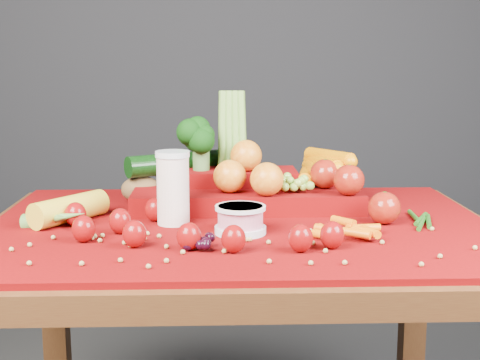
{
  "coord_description": "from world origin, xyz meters",
  "views": [
    {
      "loc": [
        -0.05,
        -1.37,
        1.1
      ],
      "look_at": [
        0.0,
        0.02,
        0.85
      ],
      "focal_mm": 50.0,
      "sensor_mm": 36.0,
      "label": 1
    }
  ],
  "objects_px": {
    "table": "(240,271)",
    "produce_mound": "(253,181)",
    "milk_glass": "(173,185)",
    "yogurt_bowl": "(240,219)"
  },
  "relations": [
    {
      "from": "table",
      "to": "yogurt_bowl",
      "type": "relative_size",
      "value": 10.74
    },
    {
      "from": "table",
      "to": "produce_mound",
      "type": "height_order",
      "value": "produce_mound"
    },
    {
      "from": "yogurt_bowl",
      "to": "table",
      "type": "bearing_deg",
      "value": 88.04
    },
    {
      "from": "milk_glass",
      "to": "produce_mound",
      "type": "relative_size",
      "value": 0.25
    },
    {
      "from": "yogurt_bowl",
      "to": "milk_glass",
      "type": "bearing_deg",
      "value": 149.09
    },
    {
      "from": "milk_glass",
      "to": "yogurt_bowl",
      "type": "bearing_deg",
      "value": -30.91
    },
    {
      "from": "table",
      "to": "produce_mound",
      "type": "xyz_separation_m",
      "value": [
        0.03,
        0.16,
        0.17
      ]
    },
    {
      "from": "milk_glass",
      "to": "produce_mound",
      "type": "height_order",
      "value": "produce_mound"
    },
    {
      "from": "milk_glass",
      "to": "yogurt_bowl",
      "type": "distance_m",
      "value": 0.17
    },
    {
      "from": "table",
      "to": "yogurt_bowl",
      "type": "height_order",
      "value": "yogurt_bowl"
    }
  ]
}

